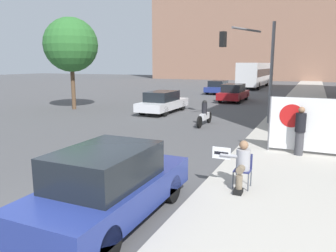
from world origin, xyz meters
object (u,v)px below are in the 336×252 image
Objects in this scene: parked_car_curbside at (109,185)px; car_on_road_midblock at (234,93)px; motorcycle_on_road at (205,115)px; seated_protester at (241,163)px; car_on_road_nearest at (163,102)px; traffic_light_pole at (251,55)px; street_tree_near_curb at (71,45)px; car_on_road_distant at (218,87)px; city_bus_on_road at (255,73)px; protest_banner at (308,125)px; jogger_on_sidewalk at (300,131)px.

car_on_road_midblock is at bearing 96.73° from parked_car_curbside.
car_on_road_midblock is at bearing 95.73° from motorcycle_on_road.
car_on_road_nearest is (-7.50, 11.51, -0.05)m from seated_protester.
seated_protester is 0.23× the size of traffic_light_pole.
car_on_road_nearest is at bearing 8.95° from street_tree_near_curb.
car_on_road_distant is at bearing 103.36° from motorcycle_on_road.
car_on_road_nearest is 0.38× the size of city_bus_on_road.
protest_banner is 0.55× the size of car_on_road_distant.
car_on_road_distant is 17.59m from street_tree_near_curb.
car_on_road_midblock is (-4.77, 19.86, -0.02)m from seated_protester.
car_on_road_nearest is (-8.89, 7.45, -0.43)m from protest_banner.
street_tree_near_curb reaches higher than car_on_road_midblock.
jogger_on_sidewalk is at bearing -43.27° from motorcycle_on_road.
city_bus_on_road is (-5.96, 37.31, 1.12)m from seated_protester.
traffic_light_pole is at bearing 88.06° from parked_car_curbside.
car_on_road_nearest is at bearing 166.25° from traffic_light_pole.
protest_banner is 0.62× the size of parked_car_curbside.
parked_car_curbside is at bearing -69.07° from car_on_road_nearest.
traffic_light_pole is at bearing -81.11° from city_bus_on_road.
seated_protester is 3.31m from parked_car_curbside.
street_tree_near_curb is (-7.97, -26.82, 2.53)m from city_bus_on_road.
jogger_on_sidewalk is 0.74× the size of motorcycle_on_road.
car_on_road_midblock is at bearing 45.63° from street_tree_near_curb.
car_on_road_distant is (-5.83, 29.15, -0.05)m from parked_car_curbside.
motorcycle_on_road is (-1.48, 10.83, -0.20)m from parked_car_curbside.
car_on_road_nearest is at bearing -108.08° from car_on_road_midblock.
city_bus_on_road reaches higher than car_on_road_midblock.
protest_banner is (0.24, 0.25, 0.18)m from jogger_on_sidewalk.
seated_protester is 17.82m from street_tree_near_curb.
car_on_road_midblock is (-2.64, 22.39, -0.02)m from parked_car_curbside.
jogger_on_sidewalk is 7.39m from traffic_light_pole.
city_bus_on_road is 28.09m from street_tree_near_curb.
street_tree_near_curb is at bearing -110.30° from car_on_road_distant.
protest_banner reaches higher than car_on_road_nearest.
jogger_on_sidewalk reaches higher than car_on_road_midblock.
car_on_road_nearest is 15.12m from car_on_road_distant.
car_on_road_nearest is 0.75× the size of street_tree_near_curb.
motorcycle_on_road is at bearing -76.64° from car_on_road_distant.
traffic_light_pole is 6.63m from car_on_road_nearest.
city_bus_on_road is at bearing 94.63° from motorcycle_on_road.
street_tree_near_curb reaches higher than city_bus_on_road.
car_on_road_nearest is at bearing 140.02° from protest_banner.
motorcycle_on_road is (-1.91, -1.79, -3.03)m from traffic_light_pole.
city_bus_on_road is (2.01, 10.69, 1.18)m from car_on_road_distant.
car_on_road_nearest is 7.49m from street_tree_near_curb.
traffic_light_pole is 12.26m from street_tree_near_curb.
protest_banner is 24.43m from car_on_road_distant.
parked_car_curbside is at bearing -78.68° from car_on_road_distant.
protest_banner is at bearing -135.73° from jogger_on_sidewalk.
street_tree_near_curb reaches higher than parked_car_curbside.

